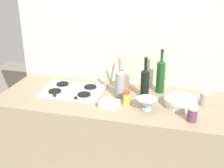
{
  "coord_description": "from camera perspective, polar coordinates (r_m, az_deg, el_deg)",
  "views": [
    {
      "loc": [
        0.52,
        -2.0,
        1.88
      ],
      "look_at": [
        0.0,
        0.0,
        1.02
      ],
      "focal_mm": 46.53,
      "sensor_mm": 36.0,
      "label": 1
    }
  ],
  "objects": [
    {
      "name": "counter_block",
      "position": [
        2.52,
        0.0,
        -12.08
      ],
      "size": [
        1.8,
        0.7,
        0.9
      ],
      "primitive_type": "cube",
      "color": "tan",
      "rests_on": "ground"
    },
    {
      "name": "backsplash_panel",
      "position": [
        2.56,
        2.15,
        5.02
      ],
      "size": [
        1.9,
        0.06,
        2.22
      ],
      "primitive_type": "cube",
      "color": "beige",
      "rests_on": "ground"
    },
    {
      "name": "stovetop_hob",
      "position": [
        2.41,
        -7.68,
        -1.31
      ],
      "size": [
        0.5,
        0.35,
        0.04
      ],
      "color": "#B2B2B7",
      "rests_on": "counter_block"
    },
    {
      "name": "plate_stack",
      "position": [
        2.22,
        13.35,
        -3.38
      ],
      "size": [
        0.25,
        0.25,
        0.06
      ],
      "color": "silver",
      "rests_on": "counter_block"
    },
    {
      "name": "wine_bottle_leftmost",
      "position": [
        2.37,
        9.54,
        1.64
      ],
      "size": [
        0.07,
        0.07,
        0.36
      ],
      "color": "#19471E",
      "rests_on": "counter_block"
    },
    {
      "name": "wine_bottle_mid_left",
      "position": [
        2.28,
        6.49,
        0.38
      ],
      "size": [
        0.07,
        0.07,
        0.33
      ],
      "color": "black",
      "rests_on": "counter_block"
    },
    {
      "name": "wine_bottle_mid_right",
      "position": [
        2.26,
        1.6,
        0.26
      ],
      "size": [
        0.08,
        0.08,
        0.33
      ],
      "color": "gray",
      "rests_on": "counter_block"
    },
    {
      "name": "mixing_bowl",
      "position": [
        2.11,
        6.85,
        -3.84
      ],
      "size": [
        0.15,
        0.15,
        0.09
      ],
      "color": "silver",
      "rests_on": "counter_block"
    },
    {
      "name": "butter_dish",
      "position": [
        2.14,
        -0.5,
        -3.94
      ],
      "size": [
        0.14,
        0.12,
        0.05
      ],
      "primitive_type": "cube",
      "rotation": [
        0.0,
        0.0,
        -0.12
      ],
      "color": "silver",
      "rests_on": "counter_block"
    },
    {
      "name": "utensil_crock",
      "position": [
        2.42,
        2.23,
        0.45
      ],
      "size": [
        0.1,
        0.1,
        0.33
      ],
      "color": "#996B4C",
      "rests_on": "counter_block"
    },
    {
      "name": "condiment_jar_front",
      "position": [
        2.27,
        17.76,
        -2.73
      ],
      "size": [
        0.07,
        0.07,
        0.1
      ],
      "color": "#9E998C",
      "rests_on": "counter_block"
    },
    {
      "name": "condiment_jar_rear",
      "position": [
        2.02,
        15.5,
        -5.72
      ],
      "size": [
        0.07,
        0.07,
        0.1
      ],
      "color": "#66384C",
      "rests_on": "counter_block"
    },
    {
      "name": "condiment_jar_spare",
      "position": [
        2.18,
        2.81,
        -2.7
      ],
      "size": [
        0.06,
        0.06,
        0.1
      ],
      "color": "gold",
      "rests_on": "counter_block"
    }
  ]
}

